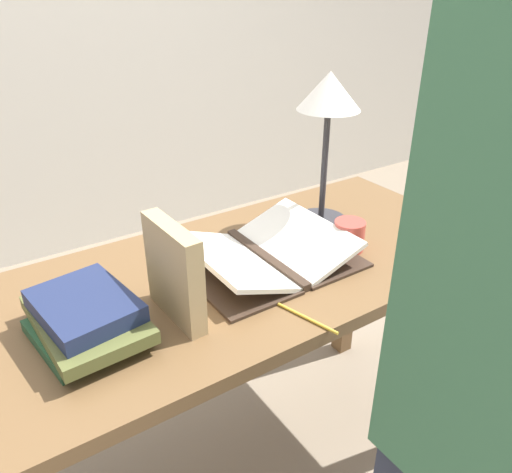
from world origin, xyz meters
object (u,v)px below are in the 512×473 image
Objects in this scene: pencil at (306,316)px; person_reader at (501,416)px; reading_lamp at (328,108)px; book_standing_upright at (174,272)px; open_book at (266,254)px; book_stack_tall at (87,318)px; coffee_mug at (349,236)px.

pencil is 0.44m from person_reader.
book_standing_upright is at bearing -162.23° from reading_lamp.
book_standing_upright is at bearing -164.40° from open_book.
person_reader is (-0.30, -0.78, -0.28)m from reading_lamp.
open_book is at bearing -92.77° from person_reader.
book_standing_upright reaches higher than pencil.
book_stack_tall is at bearing -174.83° from open_book.
book_standing_upright is 1.28× the size of pencil.
book_stack_tall is 0.46m from pencil.
coffee_mug is 0.66m from person_reader.
pencil is at bearing -148.35° from coffee_mug.
coffee_mug is (0.23, -0.07, 0.02)m from open_book.
person_reader reaches higher than coffee_mug.
person_reader is (-0.26, -0.61, 0.03)m from coffee_mug.
person_reader is (0.03, -0.43, 0.07)m from pencil.
coffee_mug is 0.65× the size of pencil.
open_book is 0.48m from book_stack_tall.
person_reader reaches higher than reading_lamp.
reading_lamp is 0.27× the size of person_reader.
coffee_mug is (-0.04, -0.17, -0.31)m from reading_lamp.
pencil is (-0.06, -0.25, -0.02)m from open_book.
book_standing_upright is 0.30m from pencil.
person_reader is at bearing -54.87° from book_stack_tall.
open_book is 1.97× the size of book_standing_upright.
book_stack_tall is 0.77m from person_reader.
reading_lamp is 0.88m from person_reader.
open_book reaches higher than pencil.
pencil is at bearing -104.93° from open_book.
book_stack_tall is at bearing 153.93° from pencil.
book_standing_upright is (-0.29, -0.08, 0.09)m from open_book.
person_reader reaches higher than open_book.
open_book is 1.45× the size of book_stack_tall.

